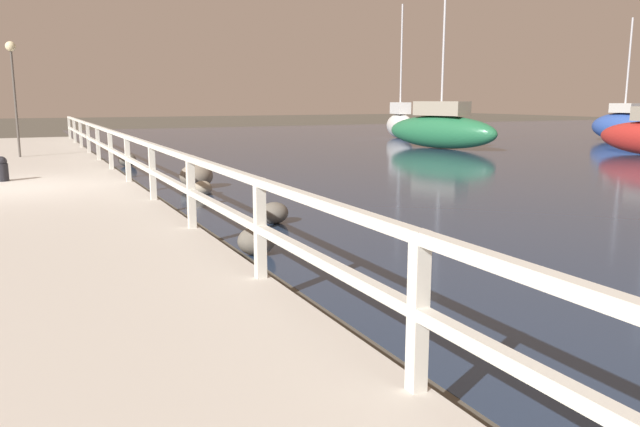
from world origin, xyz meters
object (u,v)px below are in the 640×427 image
object	(u,v)px
sailboat_green	(441,129)
dock_lamp	(12,68)
mooring_bollard	(2,169)
sailboat_blue	(623,125)
sailboat_white	(400,123)

from	to	relation	value
sailboat_green	dock_lamp	bearing A→B (deg)	164.17
mooring_bollard	sailboat_blue	xyz separation A→B (m)	(26.49, 5.75, 0.24)
mooring_bollard	sailboat_green	bearing A→B (deg)	20.63
sailboat_blue	sailboat_white	bearing A→B (deg)	130.33
dock_lamp	sailboat_white	size ratio (longest dim) A/B	0.51
dock_lamp	sailboat_green	world-z (taller)	sailboat_green
sailboat_white	dock_lamp	bearing A→B (deg)	-146.10
sailboat_blue	sailboat_white	distance (m)	10.68
dock_lamp	sailboat_blue	xyz separation A→B (m)	(26.12, -0.40, -2.15)
mooring_bollard	dock_lamp	xyz separation A→B (m)	(0.37, 6.15, 2.39)
dock_lamp	mooring_bollard	bearing A→B (deg)	-93.46
dock_lamp	sailboat_blue	bearing A→B (deg)	-0.87
mooring_bollard	sailboat_green	xyz separation A→B (m)	(16.01, 6.03, 0.27)
sailboat_blue	sailboat_green	bearing A→B (deg)	168.10
mooring_bollard	sailboat_blue	distance (m)	27.11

